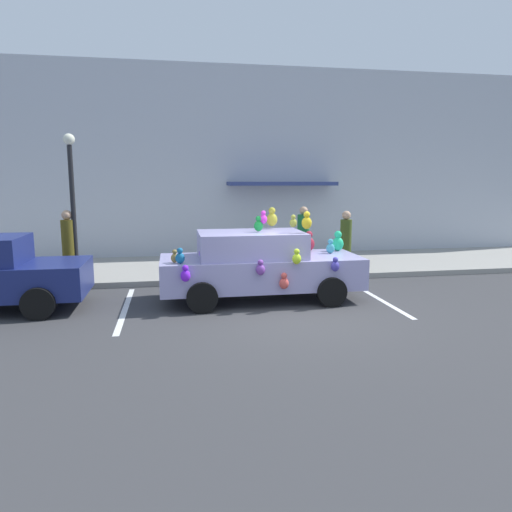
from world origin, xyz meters
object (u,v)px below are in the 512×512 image
object	(u,v)px
street_lamp_post	(72,191)
pedestrian_by_lamp	(303,238)
teddy_bear_on_sidewalk	(276,263)
pedestrian_walking_past	(346,243)
plush_covered_car	(259,265)
pedestrian_near_shopfront	(69,247)

from	to	relation	value
street_lamp_post	pedestrian_by_lamp	size ratio (longest dim) A/B	2.08
teddy_bear_on_sidewalk	pedestrian_walking_past	xyz separation A→B (m)	(1.99, 0.01, 0.51)
plush_covered_car	pedestrian_by_lamp	distance (m)	3.77
plush_covered_car	pedestrian_by_lamp	bearing A→B (deg)	59.00
pedestrian_near_shopfront	teddy_bear_on_sidewalk	bearing A→B (deg)	-0.80
teddy_bear_on_sidewalk	pedestrian_by_lamp	size ratio (longest dim) A/B	0.36
teddy_bear_on_sidewalk	street_lamp_post	world-z (taller)	street_lamp_post
pedestrian_walking_past	pedestrian_by_lamp	xyz separation A→B (m)	(-0.92, 1.08, 0.02)
plush_covered_car	teddy_bear_on_sidewalk	bearing A→B (deg)	68.03
pedestrian_near_shopfront	street_lamp_post	bearing A→B (deg)	-1.82
street_lamp_post	plush_covered_car	bearing A→B (deg)	-27.18
teddy_bear_on_sidewalk	pedestrian_walking_past	world-z (taller)	pedestrian_walking_past
plush_covered_car	pedestrian_walking_past	size ratio (longest dim) A/B	2.63
plush_covered_car	teddy_bear_on_sidewalk	distance (m)	2.34
pedestrian_near_shopfront	plush_covered_car	bearing A→B (deg)	-26.36
street_lamp_post	pedestrian_near_shopfront	world-z (taller)	street_lamp_post
teddy_bear_on_sidewalk	street_lamp_post	xyz separation A→B (m)	(-5.18, 0.07, 1.96)
teddy_bear_on_sidewalk	plush_covered_car	bearing A→B (deg)	-111.97
street_lamp_post	pedestrian_near_shopfront	distance (m)	1.42
teddy_bear_on_sidewalk	pedestrian_near_shopfront	xyz separation A→B (m)	(-5.35, 0.07, 0.55)
teddy_bear_on_sidewalk	pedestrian_near_shopfront	bearing A→B (deg)	179.20
teddy_bear_on_sidewalk	pedestrian_by_lamp	xyz separation A→B (m)	(1.08, 1.08, 0.53)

